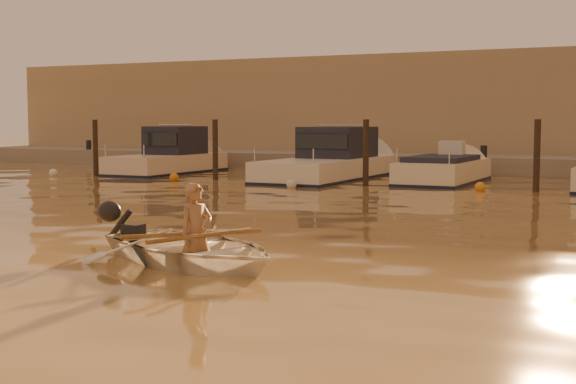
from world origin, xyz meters
The scene contains 19 objects.
ground_plane centered at (0.00, 0.00, 0.00)m, with size 160.00×160.00×0.00m, color #95653B.
dinghy centered at (2.37, 0.16, 0.21)m, with size 2.25×3.15×0.65m, color white.
person centered at (2.46, 0.12, 0.41)m, with size 0.52×0.34×1.42m, color #976E4B.
outboard_motor centered at (0.97, 0.69, 0.28)m, with size 0.90×0.40×0.70m, color black, non-canonical shape.
oar_port centered at (2.60, 0.07, 0.42)m, with size 0.06×0.06×2.10m, color brown.
oar_starboard centered at (2.41, 0.14, 0.42)m, with size 0.06×0.06×2.10m, color brown.
moored_boat_1 centered at (-8.92, 16.00, 0.62)m, with size 2.06×6.19×1.75m, color beige, non-canonical shape.
moored_boat_2 centered at (-2.32, 16.00, 0.62)m, with size 2.45×8.14×1.75m, color white, non-canonical shape.
moored_boat_3 centered at (1.62, 16.00, 0.22)m, with size 1.95×5.69×0.95m, color #F0E4C9, non-canonical shape.
piling_0 centered at (-10.50, 13.80, 0.90)m, with size 0.18×0.18×2.20m, color #2D2319.
piling_1 centered at (-5.50, 13.80, 0.90)m, with size 0.18×0.18×2.20m, color #2D2319.
piling_2 centered at (-0.20, 13.80, 0.90)m, with size 0.18×0.18×2.20m, color #2D2319.
piling_3 centered at (4.80, 13.80, 0.90)m, with size 0.18×0.18×2.20m, color #2D2319.
fender_a centered at (-11.72, 12.95, 0.10)m, with size 0.30×0.30×0.30m, color white.
fender_b centered at (-6.57, 12.95, 0.10)m, with size 0.30×0.30×0.30m, color orange.
fender_c centered at (-1.83, 12.01, 0.10)m, with size 0.30×0.30×0.30m, color silver.
fender_d centered at (3.34, 13.45, 0.10)m, with size 0.30×0.30×0.30m, color orange.
quay centered at (0.00, 21.50, 0.15)m, with size 52.00×4.00×1.00m, color gray.
waterfront_building centered at (0.00, 27.00, 2.40)m, with size 46.00×7.00×4.80m, color #9E8466.
Camera 1 is at (8.29, -8.99, 1.95)m, focal length 50.00 mm.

